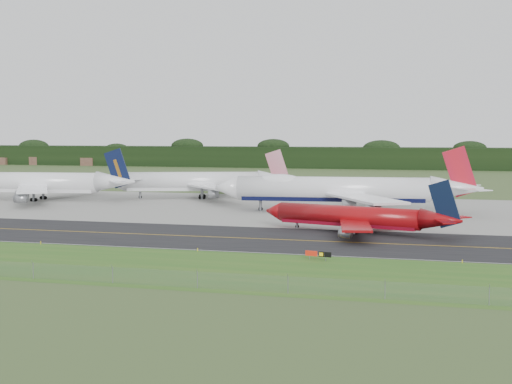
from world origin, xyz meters
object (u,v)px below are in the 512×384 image
at_px(jet_star_tail, 201,182).
at_px(taxiway_sign, 318,254).
at_px(jet_navy_gold, 38,183).
at_px(jet_ba_747, 342,190).
at_px(jet_red_737, 359,217).

distance_m(jet_star_tail, taxiway_sign, 110.62).
distance_m(jet_navy_gold, taxiway_sign, 125.41).
relative_size(jet_ba_747, taxiway_sign, 15.75).
relative_size(jet_ba_747, jet_star_tail, 1.20).
height_order(jet_red_737, jet_star_tail, jet_star_tail).
distance_m(jet_ba_747, jet_star_tail, 54.81).
relative_size(jet_red_737, jet_navy_gold, 0.68).
bearing_deg(jet_navy_gold, jet_star_tail, 22.88).
distance_m(jet_red_737, jet_navy_gold, 110.25).
bearing_deg(jet_ba_747, jet_red_737, -76.82).
height_order(jet_navy_gold, jet_star_tail, jet_navy_gold).
xyz_separation_m(jet_ba_747, taxiway_sign, (6.00, -69.14, -4.75)).
bearing_deg(jet_navy_gold, taxiway_sign, -38.42).
height_order(jet_star_tail, taxiway_sign, jet_star_tail).
distance_m(jet_red_737, jet_star_tail, 84.81).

